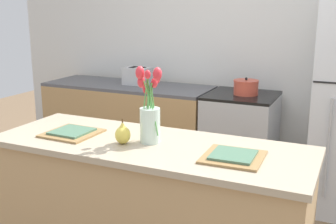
% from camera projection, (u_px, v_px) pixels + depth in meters
% --- Properties ---
extents(back_wall, '(5.20, 0.08, 2.70)m').
position_uv_depth(back_wall, '(245.00, 40.00, 3.99)').
color(back_wall, silver).
rests_on(back_wall, ground_plane).
extents(kitchen_island, '(1.80, 0.66, 0.92)m').
position_uv_depth(kitchen_island, '(150.00, 218.00, 2.44)').
color(kitchen_island, tan).
rests_on(kitchen_island, ground_plane).
extents(back_counter, '(1.68, 0.60, 0.90)m').
position_uv_depth(back_counter, '(129.00, 128.00, 4.29)').
color(back_counter, tan).
rests_on(back_counter, ground_plane).
extents(stove_range, '(0.60, 0.61, 0.90)m').
position_uv_depth(stove_range, '(240.00, 143.00, 3.82)').
color(stove_range, '#B2B5B7').
rests_on(stove_range, ground_plane).
extents(flower_vase, '(0.18, 0.17, 0.43)m').
position_uv_depth(flower_vase, '(149.00, 112.00, 2.30)').
color(flower_vase, silver).
rests_on(flower_vase, kitchen_island).
extents(pear_figurine, '(0.09, 0.09, 0.14)m').
position_uv_depth(pear_figurine, '(123.00, 134.00, 2.31)').
color(pear_figurine, '#E5CC4C').
rests_on(pear_figurine, kitchen_island).
extents(plate_setting_left, '(0.30, 0.30, 0.02)m').
position_uv_depth(plate_setting_left, '(72.00, 132.00, 2.49)').
color(plate_setting_left, olive).
rests_on(plate_setting_left, kitchen_island).
extents(plate_setting_right, '(0.30, 0.30, 0.02)m').
position_uv_depth(plate_setting_right, '(233.00, 156.00, 2.09)').
color(plate_setting_right, olive).
rests_on(plate_setting_right, kitchen_island).
extents(toaster, '(0.28, 0.18, 0.17)m').
position_uv_depth(toaster, '(138.00, 76.00, 4.15)').
color(toaster, '#B7BABC').
rests_on(toaster, back_counter).
extents(cooking_pot, '(0.22, 0.22, 0.15)m').
position_uv_depth(cooking_pot, '(246.00, 87.00, 3.68)').
color(cooking_pot, '#CC4C38').
rests_on(cooking_pot, stove_range).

